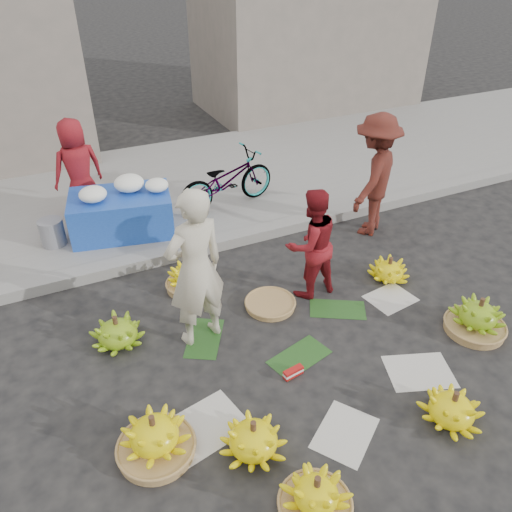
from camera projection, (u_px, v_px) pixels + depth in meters
name	position (u px, v px, depth m)	size (l,w,h in m)	color
ground	(298.00, 343.00, 5.42)	(80.00, 80.00, 0.00)	black
curb	(222.00, 242.00, 7.05)	(40.00, 0.25, 0.15)	gray
sidewalk	(177.00, 185.00, 8.65)	(40.00, 4.00, 0.12)	gray
newspaper_scatter	(339.00, 394.00, 4.81)	(3.20, 1.80, 0.00)	silver
banana_leaves	(282.00, 334.00, 5.53)	(2.00, 1.00, 0.00)	#1C4717
banana_bunch_0	(155.00, 437.00, 4.17)	(0.73, 0.73, 0.45)	olive
banana_bunch_1	(253.00, 438.00, 4.21)	(0.68, 0.68, 0.36)	#FFEE0C
banana_bunch_2	(316.00, 497.00, 3.77)	(0.62, 0.62, 0.40)	olive
banana_bunch_3	(452.00, 408.00, 4.48)	(0.58, 0.58, 0.36)	#FFEE0C
banana_bunch_4	(477.00, 317.00, 5.48)	(0.65, 0.65, 0.45)	olive
banana_bunch_5	(389.00, 270.00, 6.34)	(0.61, 0.61, 0.33)	#FFEE0C
banana_bunch_6	(117.00, 332.00, 5.33)	(0.76, 0.76, 0.37)	#659A16
banana_bunch_7	(188.00, 278.00, 6.16)	(0.53, 0.53, 0.39)	olive
basket_spare	(270.00, 304.00, 5.93)	(0.58, 0.58, 0.07)	olive
incense_stack	(293.00, 372.00, 4.99)	(0.21, 0.07, 0.09)	#B51513
vendor_cream	(196.00, 269.00, 5.02)	(0.65, 0.43, 1.79)	beige
vendor_red	(311.00, 244.00, 5.82)	(0.67, 0.52, 1.38)	maroon
man_striped	(374.00, 176.00, 6.99)	(1.14, 0.65, 1.76)	maroon
flower_table	(122.00, 211.00, 7.03)	(1.52, 1.12, 0.80)	#1A43AD
grey_bucket	(52.00, 232.00, 6.80)	(0.33, 0.33, 0.37)	slate
flower_vendor	(78.00, 169.00, 7.24)	(0.72, 0.47, 1.48)	maroon
bicycle	(227.00, 180.00, 7.65)	(1.65, 0.58, 0.87)	gray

